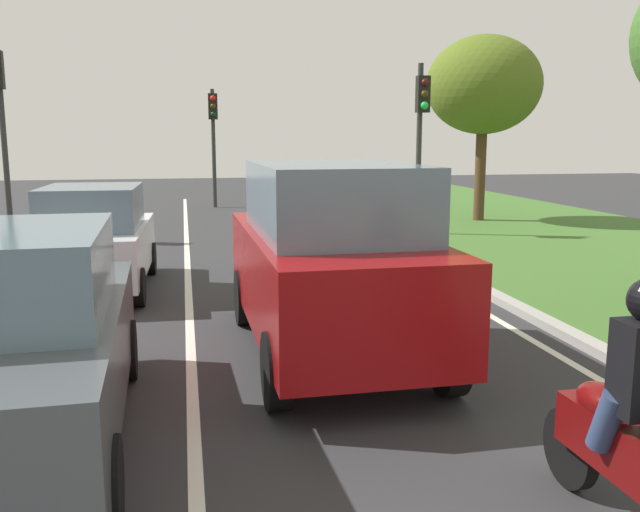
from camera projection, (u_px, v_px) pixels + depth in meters
name	position (u px, v px, depth m)	size (l,w,h in m)	color
ground_plane	(226.00, 276.00, 12.74)	(60.00, 60.00, 0.00)	#2D2D30
lane_line_center	(188.00, 277.00, 12.60)	(0.12, 32.00, 0.01)	silver
lane_line_right_edge	(409.00, 268.00, 13.43)	(0.12, 32.00, 0.01)	silver
grass_verge_right	(631.00, 258.00, 14.37)	(9.00, 48.00, 0.06)	#3D6628
curb_right	(433.00, 264.00, 13.52)	(0.24, 48.00, 0.12)	#9E9B93
car_suv_ahead	(331.00, 259.00, 7.95)	(2.02, 4.52, 2.28)	maroon
car_sedan_left_lane	(11.00, 342.00, 5.58)	(1.95, 4.35, 1.86)	#474C51
car_hatchback_far	(96.00, 239.00, 11.32)	(1.81, 3.74, 1.78)	silver
traffic_light_near_right	(421.00, 122.00, 17.24)	(0.32, 0.50, 4.38)	#2D2D2D
traffic_light_overhead_left	(0.00, 107.00, 16.58)	(0.32, 0.50, 4.76)	#2D2D2D
traffic_light_far_median	(213.00, 127.00, 24.26)	(0.32, 0.50, 4.22)	#2D2D2D
tree_roadside_far	(484.00, 86.00, 19.96)	(3.36, 3.36, 5.48)	#4C331E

